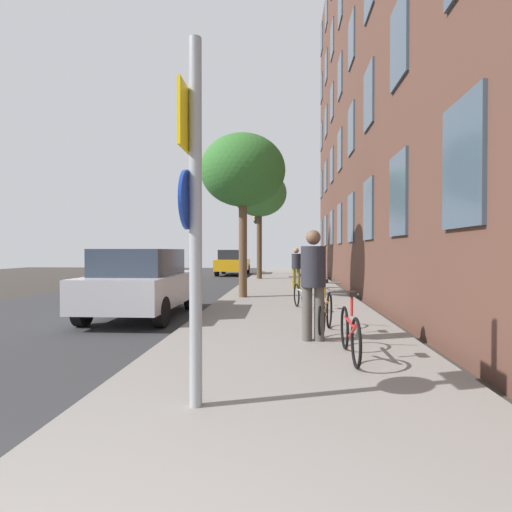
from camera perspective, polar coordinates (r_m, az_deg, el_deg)
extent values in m
plane|color=#332D28|center=(16.01, -8.19, -4.94)|extent=(41.80, 41.80, 0.00)
cube|color=#2D2D30|center=(16.58, -15.32, -4.75)|extent=(7.00, 38.00, 0.01)
cube|color=gray|center=(15.63, 4.49, -4.86)|extent=(4.20, 38.00, 0.12)
cube|color=#513328|center=(16.82, 14.39, 25.47)|extent=(0.50, 27.00, 17.26)
cube|color=#384756|center=(6.27, 27.14, 11.63)|extent=(0.06, 1.24, 1.76)
cube|color=#384756|center=(9.20, 19.46, 8.18)|extent=(0.06, 1.24, 1.76)
cube|color=#384756|center=(12.22, 15.59, 6.35)|extent=(0.06, 1.24, 1.76)
cube|color=#384756|center=(15.29, 13.27, 5.24)|extent=(0.06, 1.24, 1.76)
cube|color=#384756|center=(18.37, 11.74, 4.49)|extent=(0.06, 1.24, 1.76)
cube|color=#384756|center=(21.47, 10.65, 3.96)|extent=(0.06, 1.24, 1.76)
cube|color=#384756|center=(24.57, 9.83, 3.56)|extent=(0.06, 1.24, 1.76)
cube|color=#384756|center=(27.68, 9.20, 3.25)|extent=(0.06, 1.24, 1.76)
cube|color=#384756|center=(10.14, 19.56, 26.71)|extent=(0.06, 1.24, 1.76)
cube|color=#384756|center=(12.95, 15.65, 20.82)|extent=(0.06, 1.24, 1.76)
cube|color=#384756|center=(15.87, 13.31, 17.02)|extent=(0.06, 1.24, 1.76)
cube|color=#384756|center=(18.86, 11.77, 14.40)|extent=(0.06, 1.24, 1.76)
cube|color=#384756|center=(21.89, 10.67, 12.49)|extent=(0.06, 1.24, 1.76)
cube|color=#384756|center=(24.94, 9.85, 11.04)|extent=(0.06, 1.24, 1.76)
cube|color=#384756|center=(28.01, 9.22, 9.91)|extent=(0.06, 1.24, 1.76)
cube|color=#384756|center=(17.07, 13.35, 27.56)|extent=(0.06, 1.24, 1.76)
cube|color=#384756|center=(19.88, 11.80, 23.54)|extent=(0.06, 1.24, 1.76)
cube|color=#384756|center=(22.77, 10.69, 20.52)|extent=(0.06, 1.24, 1.76)
cube|color=#384756|center=(25.72, 9.87, 18.19)|extent=(0.06, 1.24, 1.76)
cube|color=#384756|center=(28.70, 9.23, 16.33)|extent=(0.06, 1.24, 1.76)
cube|color=#384756|center=(21.35, 11.83, 31.61)|extent=(0.06, 1.24, 1.76)
cube|color=#384756|center=(24.07, 10.72, 27.83)|extent=(0.06, 1.24, 1.76)
cube|color=#384756|center=(26.87, 9.89, 24.82)|extent=(0.06, 1.24, 1.76)
cube|color=#384756|center=(29.74, 9.25, 22.38)|extent=(0.06, 1.24, 1.76)
cube|color=#384756|center=(28.35, 9.91, 30.83)|extent=(0.06, 1.24, 1.76)
cube|color=#384756|center=(31.08, 9.26, 27.96)|extent=(0.06, 1.24, 1.76)
cylinder|color=gray|center=(3.86, -8.54, 4.63)|extent=(0.12, 0.12, 3.48)
cube|color=yellow|center=(4.06, -9.73, 18.41)|extent=(0.03, 0.60, 0.60)
cylinder|color=#14339E|center=(3.90, -9.71, 7.84)|extent=(0.03, 0.56, 0.56)
cylinder|color=black|center=(25.18, 0.48, 1.98)|extent=(0.12, 0.12, 3.99)
cube|color=black|center=(25.27, 0.07, 5.48)|extent=(0.20, 0.24, 0.80)
sphere|color=#4B0707|center=(25.30, -0.18, 6.07)|extent=(0.16, 0.16, 0.16)
sphere|color=orange|center=(25.28, -0.18, 5.48)|extent=(0.16, 0.16, 0.16)
sphere|color=#083E11|center=(25.26, -0.18, 4.90)|extent=(0.16, 0.16, 0.16)
cylinder|color=brown|center=(12.77, -1.86, 1.35)|extent=(0.26, 0.26, 3.20)
ellipsoid|color=#2D6628|center=(13.02, -1.87, 12.01)|extent=(2.69, 2.69, 2.28)
cylinder|color=#4C3823|center=(21.11, 0.47, 1.68)|extent=(0.27, 0.27, 3.61)
ellipsoid|color=#387533|center=(21.31, 0.47, 8.85)|extent=(2.85, 2.85, 2.42)
torus|color=black|center=(6.28, 12.42, -9.85)|extent=(0.04, 0.64, 0.64)
torus|color=black|center=(5.32, 13.97, -11.81)|extent=(0.04, 0.64, 0.64)
cylinder|color=#B21E1E|center=(5.77, 13.13, -9.04)|extent=(0.04, 0.84, 0.04)
cylinder|color=#B21E1E|center=(5.54, 13.53, -10.29)|extent=(0.04, 0.51, 0.28)
cylinder|color=#B21E1E|center=(5.59, 13.38, -6.83)|extent=(0.04, 0.04, 0.28)
cube|color=black|center=(5.57, 13.38, -5.20)|extent=(0.10, 0.24, 0.06)
cylinder|color=#4C4C4C|center=(6.21, 12.43, -5.32)|extent=(0.42, 0.03, 0.03)
torus|color=black|center=(7.87, 10.32, -7.52)|extent=(0.20, 0.68, 0.69)
torus|color=black|center=(6.91, 9.30, -8.69)|extent=(0.20, 0.68, 0.69)
cylinder|color=#C68C19|center=(7.36, 9.84, -6.61)|extent=(0.23, 0.83, 0.04)
cylinder|color=#C68C19|center=(7.13, 9.58, -7.55)|extent=(0.16, 0.50, 0.28)
cylinder|color=#C68C19|center=(7.19, 9.69, -4.75)|extent=(0.04, 0.04, 0.28)
cube|color=black|center=(7.18, 9.70, -3.48)|extent=(0.10, 0.24, 0.06)
cylinder|color=#4C4C4C|center=(7.81, 10.33, -3.72)|extent=(0.42, 0.12, 0.03)
torus|color=black|center=(10.70, 5.76, -5.52)|extent=(0.15, 0.60, 0.61)
torus|color=black|center=(9.76, 6.95, -6.13)|extent=(0.15, 0.60, 0.61)
cylinder|color=#99999E|center=(10.21, 6.33, -4.89)|extent=(0.19, 0.82, 0.04)
cylinder|color=#99999E|center=(9.98, 6.63, -5.45)|extent=(0.13, 0.50, 0.27)
cylinder|color=#99999E|center=(10.05, 6.51, -3.63)|extent=(0.04, 0.04, 0.28)
cube|color=black|center=(10.04, 6.51, -2.72)|extent=(0.10, 0.24, 0.06)
cylinder|color=#4C4C4C|center=(10.66, 5.76, -2.94)|extent=(0.42, 0.11, 0.03)
torus|color=black|center=(15.91, 7.73, -3.40)|extent=(0.13, 0.63, 0.63)
torus|color=black|center=(14.84, 8.57, -3.70)|extent=(0.13, 0.63, 0.63)
cylinder|color=#C68C19|center=(15.37, 8.14, -2.90)|extent=(0.17, 0.93, 0.04)
cylinder|color=#C68C19|center=(15.10, 8.35, -3.27)|extent=(0.12, 0.56, 0.30)
cylinder|color=#C68C19|center=(15.19, 8.26, -2.03)|extent=(0.04, 0.04, 0.28)
cube|color=black|center=(15.18, 8.27, -1.42)|extent=(0.10, 0.24, 0.06)
cylinder|color=#4C4C4C|center=(15.89, 7.74, -1.61)|extent=(0.42, 0.09, 0.03)
cylinder|color=#4C4742|center=(6.72, 7.23, -8.08)|extent=(0.17, 0.17, 0.88)
cylinder|color=#4C4742|center=(6.74, 8.94, -8.07)|extent=(0.17, 0.17, 0.88)
cylinder|color=#26262D|center=(6.65, 8.10, -1.48)|extent=(0.53, 0.53, 0.66)
sphere|color=brown|center=(6.65, 8.11, 2.62)|extent=(0.24, 0.24, 0.24)
cylinder|color=olive|center=(15.73, 5.38, -3.19)|extent=(0.14, 0.14, 0.77)
cylinder|color=olive|center=(15.73, 6.02, -3.19)|extent=(0.14, 0.14, 0.77)
cylinder|color=#26262D|center=(15.70, 5.70, -0.73)|extent=(0.44, 0.44, 0.58)
sphere|color=#936B4C|center=(15.69, 5.71, 0.78)|extent=(0.21, 0.21, 0.21)
cube|color=#B7B7BC|center=(10.04, -15.65, -4.49)|extent=(1.88, 4.04, 0.70)
cube|color=#2D3847|center=(9.81, -16.07, -0.81)|extent=(1.57, 2.27, 0.60)
cylinder|color=black|center=(11.57, -17.41, -5.54)|extent=(0.22, 0.64, 0.64)
cylinder|color=black|center=(11.06, -9.23, -5.80)|extent=(0.22, 0.64, 0.64)
cylinder|color=black|center=(9.24, -23.35, -7.16)|extent=(0.22, 0.64, 0.64)
cylinder|color=black|center=(8.60, -13.27, -7.71)|extent=(0.22, 0.64, 0.64)
cube|color=orange|center=(26.02, -3.26, -1.23)|extent=(1.84, 4.23, 0.70)
cube|color=#1E232D|center=(25.79, -3.32, 0.20)|extent=(1.54, 2.37, 0.60)
cylinder|color=black|center=(27.48, -4.60, -1.85)|extent=(0.22, 0.64, 0.64)
cylinder|color=black|center=(27.28, -1.17, -1.87)|extent=(0.22, 0.64, 0.64)
cylinder|color=black|center=(24.82, -5.56, -2.14)|extent=(0.22, 0.64, 0.64)
cylinder|color=black|center=(24.60, -1.76, -2.16)|extent=(0.22, 0.64, 0.64)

